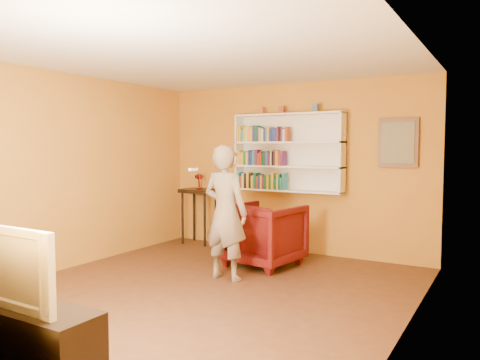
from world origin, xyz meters
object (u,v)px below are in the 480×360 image
Objects in this scene: ruby_lustre at (199,178)px; armchair at (264,234)px; bookshelf at (290,153)px; television at (19,264)px; console_table at (199,198)px; tv_cabinet at (22,336)px; person at (225,213)px.

ruby_lustre is 1.99m from armchair.
armchair is (0.03, -0.95, -1.15)m from bookshelf.
bookshelf is 1.49m from armchair.
bookshelf reaches higher than armchair.
console_table is at bearing 109.62° from television.
ruby_lustre is 4.84m from tv_cabinet.
bookshelf is 1.71m from ruby_lustre.
armchair is at bearing -93.47° from person.
tv_cabinet is at bearing -71.20° from ruby_lustre.
person reaches higher than console_table.
television is at bearing -71.20° from console_table.
person reaches higher than armchair.
ruby_lustre is at bearing 108.80° from tv_cabinet.
armchair is at bearing -25.34° from ruby_lustre.
television reaches higher than console_table.
console_table is at bearing -174.46° from bookshelf.
person is (-0.07, -1.82, -0.74)m from bookshelf.
console_table is at bearing -17.16° from armchair.
console_table is 2.29m from person.
tv_cabinet is (-0.15, -3.70, -0.19)m from armchair.
person is at bearing -46.40° from ruby_lustre.
armchair is 0.70× the size of tv_cabinet.
console_table is 0.36m from ruby_lustre.
person is at bearing 91.53° from armchair.
armchair is 3.73m from television.
bookshelf is 1.84m from console_table.
television is (-0.15, -3.70, 0.36)m from armchair.
tv_cabinet is (1.53, -4.50, -0.54)m from console_table.
console_table is (-1.65, -0.16, -0.80)m from bookshelf.
armchair is 3.71m from tv_cabinet.
ruby_lustre is 0.27× the size of armchair.
console_table is at bearing 0.00° from ruby_lustre.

